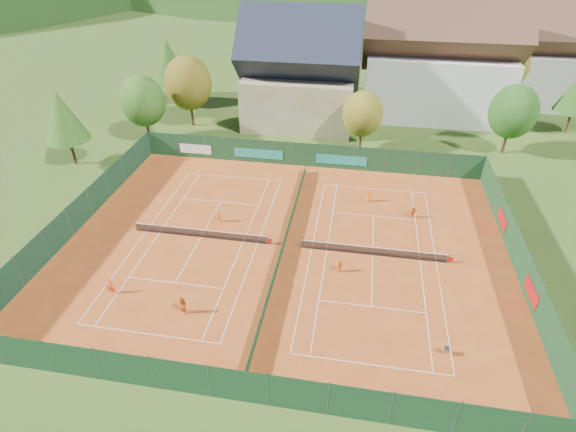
# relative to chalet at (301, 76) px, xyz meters

# --- Properties ---
(ground) EXTENTS (600.00, 600.00, 0.00)m
(ground) POSITION_rel_chalet_xyz_m (3.00, -30.00, -6.64)
(ground) COLOR #335019
(ground) RESTS_ON ground
(clay_pad) EXTENTS (40.00, 32.00, 0.01)m
(clay_pad) POSITION_rel_chalet_xyz_m (3.00, -30.00, -6.62)
(clay_pad) COLOR #B3491A
(clay_pad) RESTS_ON ground
(court_markings_left) EXTENTS (11.03, 23.83, 0.00)m
(court_markings_left) POSITION_rel_chalet_xyz_m (-5.00, -30.00, -6.61)
(court_markings_left) COLOR white
(court_markings_left) RESTS_ON ground
(court_markings_right) EXTENTS (11.03, 23.83, 0.00)m
(court_markings_right) POSITION_rel_chalet_xyz_m (11.00, -30.00, -6.61)
(court_markings_right) COLOR white
(court_markings_right) RESTS_ON ground
(tennis_net_left) EXTENTS (13.30, 0.10, 1.02)m
(tennis_net_left) POSITION_rel_chalet_xyz_m (-4.85, -30.00, -6.12)
(tennis_net_left) COLOR #59595B
(tennis_net_left) RESTS_ON ground
(tennis_net_right) EXTENTS (13.30, 0.10, 1.02)m
(tennis_net_right) POSITION_rel_chalet_xyz_m (11.15, -30.00, -6.12)
(tennis_net_right) COLOR #59595B
(tennis_net_right) RESTS_ON ground
(court_divider) EXTENTS (0.03, 28.80, 1.00)m
(court_divider) POSITION_rel_chalet_xyz_m (3.00, -30.00, -6.12)
(court_divider) COLOR #14381D
(court_divider) RESTS_ON ground
(fence_north) EXTENTS (40.00, 0.10, 3.00)m
(fence_north) POSITION_rel_chalet_xyz_m (2.54, -14.01, -5.16)
(fence_north) COLOR #15391E
(fence_north) RESTS_ON ground
(fence_south) EXTENTS (40.00, 0.04, 3.00)m
(fence_south) POSITION_rel_chalet_xyz_m (3.00, -46.00, -5.12)
(fence_south) COLOR #13351B
(fence_south) RESTS_ON ground
(fence_west) EXTENTS (0.04, 32.00, 3.00)m
(fence_west) POSITION_rel_chalet_xyz_m (-17.00, -30.00, -5.12)
(fence_west) COLOR #143722
(fence_west) RESTS_ON ground
(fence_east) EXTENTS (0.09, 32.00, 3.00)m
(fence_east) POSITION_rel_chalet_xyz_m (23.00, -29.95, -5.14)
(fence_east) COLOR #153A1D
(fence_east) RESTS_ON ground
(chalet) EXTENTS (16.20, 12.00, 16.00)m
(chalet) POSITION_rel_chalet_xyz_m (0.00, 0.00, 0.00)
(chalet) COLOR tan
(chalet) RESTS_ON ground
(hotel_block_a) EXTENTS (21.60, 11.00, 17.25)m
(hotel_block_a) POSITION_rel_chalet_xyz_m (19.00, 6.00, 0.76)
(hotel_block_a) COLOR silver
(hotel_block_a) RESTS_ON ground
(hotel_block_b) EXTENTS (17.28, 10.00, 15.50)m
(hotel_block_b) POSITION_rel_chalet_xyz_m (33.00, 14.00, -0.01)
(hotel_block_b) COLOR silver
(hotel_block_b) RESTS_ON ground
(tree_west_front) EXTENTS (5.72, 5.72, 8.69)m
(tree_west_front) POSITION_rel_chalet_xyz_m (-19.00, -10.00, -1.23)
(tree_west_front) COLOR #452A18
(tree_west_front) RESTS_ON ground
(tree_west_mid) EXTENTS (6.44, 6.44, 9.78)m
(tree_west_mid) POSITION_rel_chalet_xyz_m (-15.00, -4.00, -0.56)
(tree_west_mid) COLOR #432718
(tree_west_mid) RESTS_ON ground
(tree_west_back) EXTENTS (5.60, 5.60, 10.00)m
(tree_west_back) POSITION_rel_chalet_xyz_m (-21.00, 4.00, 0.11)
(tree_west_back) COLOR #4B2B1B
(tree_west_back) RESTS_ON ground
(tree_center) EXTENTS (5.01, 5.01, 7.60)m
(tree_center) POSITION_rel_chalet_xyz_m (9.00, -8.00, -1.91)
(tree_center) COLOR #482F19
(tree_center) RESTS_ON ground
(tree_east_front) EXTENTS (5.72, 5.72, 8.69)m
(tree_east_front) POSITION_rel_chalet_xyz_m (27.00, -6.00, -1.23)
(tree_east_front) COLOR #452B18
(tree_east_front) RESTS_ON ground
(tree_west_side) EXTENTS (5.04, 5.04, 9.00)m
(tree_west_side) POSITION_rel_chalet_xyz_m (-25.00, -18.00, -0.56)
(tree_west_side) COLOR #442E18
(tree_west_side) RESTS_ON ground
(tree_east_back) EXTENTS (7.15, 7.15, 10.86)m
(tree_east_back) POSITION_rel_chalet_xyz_m (29.00, 10.00, 0.12)
(tree_east_back) COLOR #4A311A
(tree_east_back) RESTS_ON ground
(mountain_backdrop) EXTENTS (820.00, 530.00, 242.00)m
(mountain_backdrop) POSITION_rel_chalet_xyz_m (31.54, 203.48, -46.26)
(mountain_backdrop) COLOR black
(mountain_backdrop) RESTS_ON ground
(ball_hopper) EXTENTS (0.34, 0.34, 0.80)m
(ball_hopper) POSITION_rel_chalet_xyz_m (16.08, -40.20, -6.07)
(ball_hopper) COLOR slate
(ball_hopper) RESTS_ON ground
(loose_ball_0) EXTENTS (0.07, 0.07, 0.07)m
(loose_ball_0) POSITION_rel_chalet_xyz_m (-3.51, -33.69, -6.59)
(loose_ball_0) COLOR #CCD833
(loose_ball_0) RESTS_ON ground
(loose_ball_1) EXTENTS (0.07, 0.07, 0.07)m
(loose_ball_1) POSITION_rel_chalet_xyz_m (6.30, -42.52, -6.59)
(loose_ball_1) COLOR #CCD833
(loose_ball_1) RESTS_ON ground
(loose_ball_2) EXTENTS (0.07, 0.07, 0.07)m
(loose_ball_2) POSITION_rel_chalet_xyz_m (5.46, -26.04, -6.59)
(loose_ball_2) COLOR #CCD833
(loose_ball_2) RESTS_ON ground
(loose_ball_3) EXTENTS (0.07, 0.07, 0.07)m
(loose_ball_3) POSITION_rel_chalet_xyz_m (0.46, -22.18, -6.59)
(loose_ball_3) COLOR #CCD833
(loose_ball_3) RESTS_ON ground
(loose_ball_4) EXTENTS (0.07, 0.07, 0.07)m
(loose_ball_4) POSITION_rel_chalet_xyz_m (11.48, -30.72, -6.59)
(loose_ball_4) COLOR #CCD833
(loose_ball_4) RESTS_ON ground
(player_left_near) EXTENTS (0.58, 0.45, 1.43)m
(player_left_near) POSITION_rel_chalet_xyz_m (-9.47, -38.37, -5.91)
(player_left_near) COLOR #FA5116
(player_left_near) RESTS_ON ground
(player_left_mid) EXTENTS (0.96, 0.93, 1.57)m
(player_left_mid) POSITION_rel_chalet_xyz_m (-3.08, -39.55, -5.84)
(player_left_mid) COLOR #DD5A13
(player_left_mid) RESTS_ON ground
(player_left_far) EXTENTS (0.98, 0.75, 1.34)m
(player_left_far) POSITION_rel_chalet_xyz_m (-4.06, -27.16, -5.95)
(player_left_far) COLOR orange
(player_left_far) RESTS_ON ground
(player_right_near) EXTENTS (0.67, 0.77, 1.25)m
(player_right_near) POSITION_rel_chalet_xyz_m (8.24, -32.71, -6.00)
(player_right_near) COLOR orange
(player_right_near) RESTS_ON ground
(player_right_far_a) EXTENTS (0.74, 0.54, 1.39)m
(player_right_far_a) POSITION_rel_chalet_xyz_m (10.40, -20.88, -5.93)
(player_right_far_a) COLOR orange
(player_right_far_a) RESTS_ON ground
(player_right_far_b) EXTENTS (1.20, 0.86, 1.25)m
(player_right_far_b) POSITION_rel_chalet_xyz_m (14.83, -23.26, -6.00)
(player_right_far_b) COLOR orange
(player_right_far_b) RESTS_ON ground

